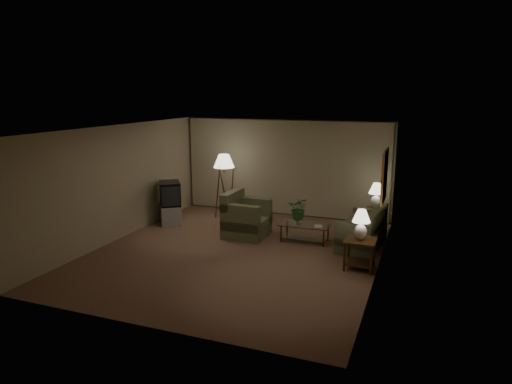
# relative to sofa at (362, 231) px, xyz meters

# --- Properties ---
(ground) EXTENTS (7.00, 7.00, 0.00)m
(ground) POSITION_rel_sofa_xyz_m (-2.50, -1.33, -0.35)
(ground) COLOR brown
(ground) RESTS_ON ground
(room_shell) EXTENTS (6.04, 7.02, 2.72)m
(room_shell) POSITION_rel_sofa_xyz_m (-2.48, 0.18, 1.39)
(room_shell) COLOR #C3BA96
(room_shell) RESTS_ON ground
(sofa) EXTENTS (1.78, 1.18, 0.71)m
(sofa) POSITION_rel_sofa_xyz_m (0.00, 0.00, 0.00)
(sofa) COLOR #656C4C
(sofa) RESTS_ON ground
(armchair) EXTENTS (1.04, 0.99, 0.86)m
(armchair) POSITION_rel_sofa_xyz_m (-2.73, -0.19, 0.07)
(armchair) COLOR #656C4C
(armchair) RESTS_ON ground
(side_table_near) EXTENTS (0.61, 0.61, 0.60)m
(side_table_near) POSITION_rel_sofa_xyz_m (0.15, -1.35, 0.07)
(side_table_near) COLOR #3A2110
(side_table_near) RESTS_ON ground
(side_table_far) EXTENTS (0.46, 0.39, 0.60)m
(side_table_far) POSITION_rel_sofa_xyz_m (0.15, 1.25, 0.04)
(side_table_far) COLOR #3A2110
(side_table_far) RESTS_ON ground
(table_lamp_near) EXTENTS (0.35, 0.35, 0.61)m
(table_lamp_near) POSITION_rel_sofa_xyz_m (0.15, -1.35, 0.61)
(table_lamp_near) COLOR white
(table_lamp_near) RESTS_ON side_table_near
(table_lamp_far) EXTENTS (0.37, 0.37, 0.65)m
(table_lamp_far) POSITION_rel_sofa_xyz_m (0.15, 1.25, 0.63)
(table_lamp_far) COLOR white
(table_lamp_far) RESTS_ON side_table_far
(coffee_table) EXTENTS (1.15, 0.63, 0.41)m
(coffee_table) POSITION_rel_sofa_xyz_m (-1.30, -0.10, -0.08)
(coffee_table) COLOR silver
(coffee_table) RESTS_ON ground
(tv_cabinet) EXTENTS (1.31, 1.30, 0.50)m
(tv_cabinet) POSITION_rel_sofa_xyz_m (-5.05, 0.13, -0.10)
(tv_cabinet) COLOR #A9A9AC
(tv_cabinet) RESTS_ON ground
(crt_tv) EXTENTS (1.21, 1.20, 0.62)m
(crt_tv) POSITION_rel_sofa_xyz_m (-5.05, 0.13, 0.46)
(crt_tv) COLOR black
(crt_tv) RESTS_ON tv_cabinet
(floor_lamp) EXTENTS (0.57, 0.57, 1.77)m
(floor_lamp) POSITION_rel_sofa_xyz_m (-3.94, 1.17, 0.57)
(floor_lamp) COLOR #3A2110
(floor_lamp) RESTS_ON ground
(ottoman) EXTENTS (0.70, 0.70, 0.37)m
(ottoman) POSITION_rel_sofa_xyz_m (-3.42, 1.45, -0.17)
(ottoman) COLOR #B55B3D
(ottoman) RESTS_ON ground
(vase) EXTENTS (0.16, 0.16, 0.15)m
(vase) POSITION_rel_sofa_xyz_m (-1.45, -0.10, 0.14)
(vase) COLOR white
(vase) RESTS_ON coffee_table
(flowers) EXTENTS (0.50, 0.44, 0.54)m
(flowers) POSITION_rel_sofa_xyz_m (-1.45, -0.10, 0.48)
(flowers) COLOR #316E33
(flowers) RESTS_ON vase
(book) EXTENTS (0.22, 0.27, 0.02)m
(book) POSITION_rel_sofa_xyz_m (-1.05, -0.20, 0.07)
(book) COLOR olive
(book) RESTS_ON coffee_table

